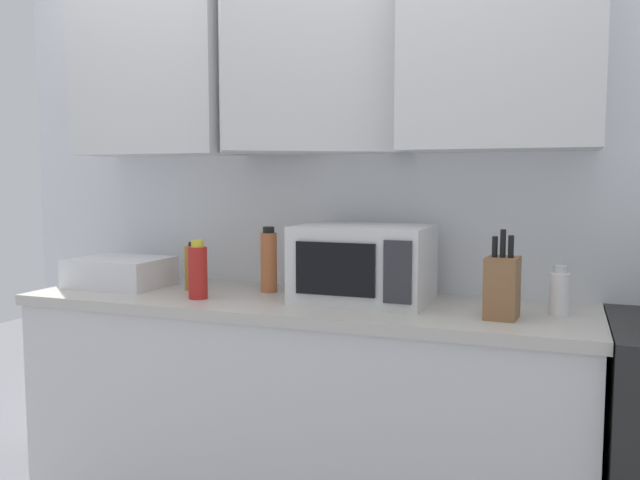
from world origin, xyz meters
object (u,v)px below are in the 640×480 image
microwave (364,263)px  knife_block (502,287)px  dish_rack (120,272)px  bottle_red_sauce (198,271)px  bottle_amber_vinegar (194,267)px  bottle_spice_jar (269,261)px  bottle_white_jar (560,292)px

microwave → knife_block: bearing=-15.1°
dish_rack → bottle_red_sauce: bottle_red_sauce is taller
bottle_amber_vinegar → bottle_spice_jar: (0.30, 0.06, 0.03)m
microwave → bottle_spice_jar: (-0.41, 0.05, -0.02)m
bottle_amber_vinegar → bottle_spice_jar: bottle_spice_jar is taller
knife_block → bottle_white_jar: knife_block is taller
microwave → bottle_amber_vinegar: bearing=-179.4°
microwave → bottle_amber_vinegar: (-0.71, -0.01, -0.05)m
bottle_spice_jar → bottle_white_jar: bottle_spice_jar is taller
microwave → bottle_spice_jar: size_ratio=1.84×
dish_rack → bottle_amber_vinegar: 0.34m
microwave → bottle_spice_jar: microwave is taller
microwave → bottle_amber_vinegar: size_ratio=2.46×
bottle_white_jar → bottle_spice_jar: bearing=176.1°
knife_block → bottle_red_sauce: 1.11m
bottle_amber_vinegar → microwave: bearing=0.6°
knife_block → bottle_amber_vinegar: 1.23m
bottle_red_sauce → bottle_spice_jar: bearing=50.9°
bottle_spice_jar → dish_rack: bearing=-171.4°
bottle_spice_jar → bottle_amber_vinegar: bearing=-168.4°
dish_rack → bottle_amber_vinegar: size_ratio=1.95×
microwave → dish_rack: 1.06m
dish_rack → bottle_red_sauce: bearing=-16.2°
bottle_red_sauce → knife_block: bearing=2.0°
knife_block → bottle_red_sauce: bearing=-178.0°
bottle_red_sauce → dish_rack: bearing=163.8°
dish_rack → bottle_white_jar: bearing=0.8°
bottle_amber_vinegar → bottle_white_jar: (1.40, -0.01, -0.02)m
dish_rack → knife_block: 1.56m
bottle_amber_vinegar → bottle_white_jar: 1.40m
knife_block → bottle_amber_vinegar: knife_block is taller
dish_rack → knife_block: knife_block is taller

